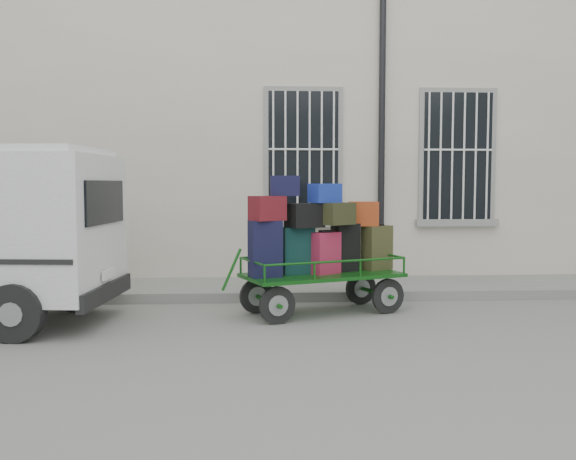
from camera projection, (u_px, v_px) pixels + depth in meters
The scene contains 4 objects.
ground at pixel (353, 321), 8.26m from camera, with size 80.00×80.00×0.00m, color slate.
building at pixel (312, 125), 13.51m from camera, with size 24.00×5.15×6.00m.
sidewalk at pixel (331, 288), 10.44m from camera, with size 24.00×1.70×0.15m, color slate.
luggage_cart at pixel (318, 246), 8.69m from camera, with size 2.52×1.64×1.88m.
Camera 1 is at (-1.32, -8.09, 1.77)m, focal length 40.00 mm.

